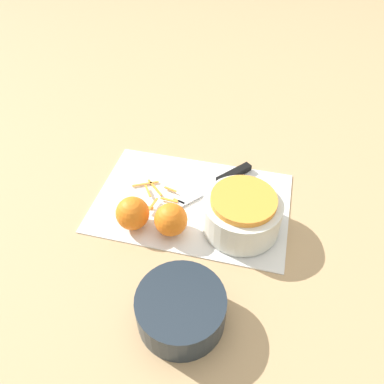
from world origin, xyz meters
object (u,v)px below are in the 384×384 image
at_px(bowl_dark, 181,309).
at_px(orange_right, 171,220).
at_px(bowl_speckled, 242,213).
at_px(knife, 226,178).
at_px(orange_left, 133,213).

xyz_separation_m(bowl_dark, orange_right, (0.07, -0.19, 0.01)).
relative_size(bowl_speckled, knife, 0.89).
relative_size(bowl_dark, knife, 0.83).
bearing_deg(bowl_speckled, bowl_dark, 73.23).
distance_m(bowl_speckled, knife, 0.16).
xyz_separation_m(knife, orange_right, (0.09, 0.19, 0.03)).
relative_size(knife, orange_left, 2.60).
height_order(bowl_speckled, bowl_dark, bowl_speckled).
height_order(bowl_dark, orange_right, orange_right).
bearing_deg(knife, bowl_speckled, 62.01).
xyz_separation_m(knife, orange_left, (0.18, 0.19, 0.03)).
bearing_deg(orange_right, knife, -115.20).
bearing_deg(orange_left, orange_right, -178.05).
distance_m(orange_left, orange_right, 0.09).
height_order(bowl_speckled, orange_left, bowl_speckled).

